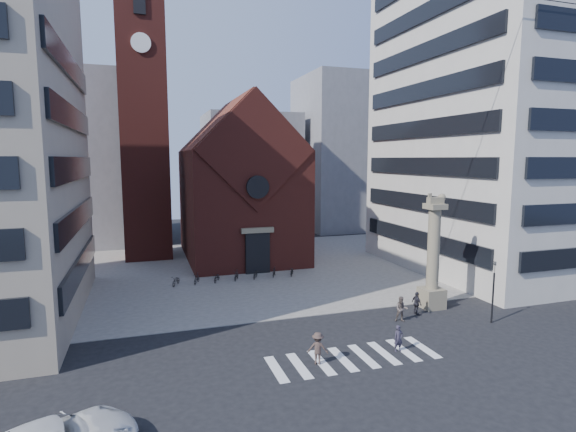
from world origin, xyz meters
The scene contains 22 objects.
ground centered at (0.00, 0.00, 0.00)m, with size 120.00×120.00×0.00m, color black.
piazza centered at (0.00, 19.00, 0.03)m, with size 46.00×30.00×0.05m, color #9A948C.
zebra_crossing centered at (0.55, -3.00, 0.01)m, with size 10.20×3.20×0.01m, color white, non-canonical shape.
church centered at (0.00, 25.04, 7.98)m, with size 12.00×16.65×18.00m.
campanile centered at (-10.00, 28.00, 15.74)m, with size 5.50×5.50×31.20m.
building_right centered at (24.00, 12.00, 16.00)m, with size 18.00×22.00×32.00m, color beige.
bg_block_left centered at (-20.00, 40.00, 11.00)m, with size 16.00×14.00×22.00m, color gray.
bg_block_mid centered at (6.00, 45.00, 9.00)m, with size 14.00×12.00×18.00m, color gray.
bg_block_right centered at (22.00, 42.00, 12.00)m, with size 16.00×14.00×24.00m, color gray.
lion_column centered at (10.01, 3.00, 3.46)m, with size 1.63×1.60×8.68m.
traffic_light centered at (12.00, -1.00, 2.29)m, with size 0.13×0.16×4.30m.
pedestrian_0 centered at (3.42, -3.04, 0.78)m, with size 0.57×0.37×1.56m, color #2C2837.
pedestrian_1 centered at (6.24, 1.14, 0.88)m, with size 0.86×0.67×1.77m, color #5C4F49.
pedestrian_2 centered at (8.02, 1.98, 0.85)m, with size 0.99×0.41×1.69m, color #25232B.
pedestrian_3 centered at (-1.65, -3.06, 0.89)m, with size 1.15×0.66×1.78m, color #44332D.
scooter_0 centered at (-7.92, 14.99, 0.46)m, with size 0.55×1.58×0.83m, color black.
scooter_1 centered at (-6.11, 14.99, 0.51)m, with size 0.43×1.53×0.92m, color black.
scooter_2 centered at (-4.31, 14.99, 0.46)m, with size 0.55×1.58×0.83m, color black.
scooter_3 centered at (-2.50, 14.99, 0.51)m, with size 0.43×1.53×0.92m, color black.
scooter_4 centered at (-0.70, 14.99, 0.46)m, with size 0.55×1.58×0.83m, color black.
scooter_5 centered at (1.11, 14.99, 0.51)m, with size 0.43×1.53×0.92m, color black.
scooter_6 centered at (2.91, 14.99, 0.46)m, with size 0.55×1.58×0.83m, color black.
Camera 1 is at (-10.44, -24.83, 11.18)m, focal length 28.00 mm.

